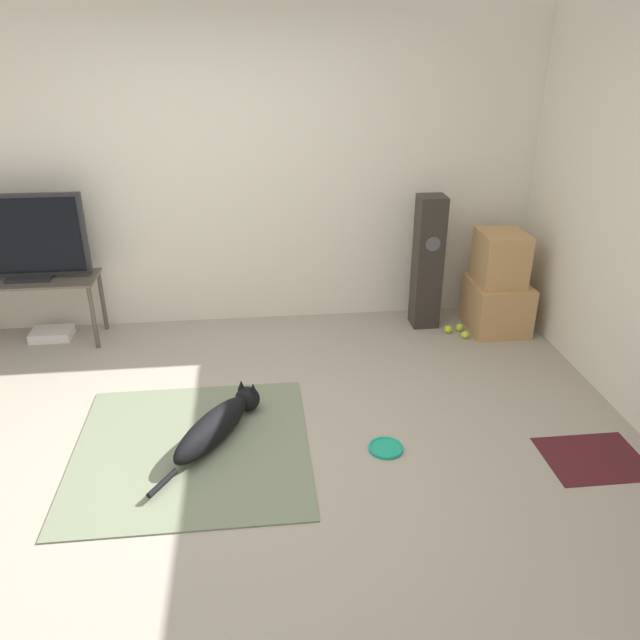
# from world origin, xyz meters

# --- Properties ---
(ground_plane) EXTENTS (12.00, 12.00, 0.00)m
(ground_plane) POSITION_xyz_m (0.00, 0.00, 0.00)
(ground_plane) COLOR #9E9384
(wall_back) EXTENTS (8.00, 0.06, 2.55)m
(wall_back) POSITION_xyz_m (0.00, 2.10, 1.27)
(wall_back) COLOR silver
(wall_back) RESTS_ON ground_plane
(area_rug) EXTENTS (1.43, 1.43, 0.01)m
(area_rug) POSITION_xyz_m (-0.26, 0.16, 0.01)
(area_rug) COLOR slate
(area_rug) RESTS_ON ground_plane
(dog) EXTENTS (0.64, 0.95, 0.22)m
(dog) POSITION_xyz_m (-0.10, 0.25, 0.11)
(dog) COLOR black
(dog) RESTS_ON area_rug
(frisbee) EXTENTS (0.22, 0.22, 0.03)m
(frisbee) POSITION_xyz_m (0.92, 0.02, 0.01)
(frisbee) COLOR #199E7A
(frisbee) RESTS_ON ground_plane
(cardboard_box_lower) EXTENTS (0.47, 0.52, 0.42)m
(cardboard_box_lower) POSITION_xyz_m (2.21, 1.62, 0.21)
(cardboard_box_lower) COLOR tan
(cardboard_box_lower) RESTS_ON ground_plane
(cardboard_box_upper) EXTENTS (0.37, 0.40, 0.43)m
(cardboard_box_upper) POSITION_xyz_m (2.19, 1.62, 0.64)
(cardboard_box_upper) COLOR tan
(cardboard_box_upper) RESTS_ON cardboard_box_lower
(floor_speaker) EXTENTS (0.22, 0.23, 1.13)m
(floor_speaker) POSITION_xyz_m (1.62, 1.77, 0.57)
(floor_speaker) COLOR #2D2823
(floor_speaker) RESTS_ON ground_plane
(tv_stand) EXTENTS (1.02, 0.41, 0.55)m
(tv_stand) POSITION_xyz_m (-1.60, 1.80, 0.47)
(tv_stand) COLOR brown
(tv_stand) RESTS_ON ground_plane
(tv) EXTENTS (0.97, 0.20, 0.68)m
(tv) POSITION_xyz_m (-1.60, 1.80, 0.88)
(tv) COLOR #232326
(tv) RESTS_ON tv_stand
(tennis_ball_by_boxes) EXTENTS (0.07, 0.07, 0.07)m
(tennis_ball_by_boxes) POSITION_xyz_m (1.90, 1.46, 0.03)
(tennis_ball_by_boxes) COLOR #C6E033
(tennis_ball_by_boxes) RESTS_ON ground_plane
(tennis_ball_near_speaker) EXTENTS (0.07, 0.07, 0.07)m
(tennis_ball_near_speaker) POSITION_xyz_m (1.89, 1.60, 0.03)
(tennis_ball_near_speaker) COLOR #C6E033
(tennis_ball_near_speaker) RESTS_ON ground_plane
(tennis_ball_loose_on_carpet) EXTENTS (0.07, 0.07, 0.07)m
(tennis_ball_loose_on_carpet) POSITION_xyz_m (1.78, 1.57, 0.03)
(tennis_ball_loose_on_carpet) COLOR #C6E033
(tennis_ball_loose_on_carpet) RESTS_ON ground_plane
(game_console) EXTENTS (0.33, 0.23, 0.08)m
(game_console) POSITION_xyz_m (-1.54, 1.84, 0.04)
(game_console) COLOR white
(game_console) RESTS_ON ground_plane
(door_mat) EXTENTS (0.59, 0.48, 0.01)m
(door_mat) POSITION_xyz_m (2.15, -0.20, 0.00)
(door_mat) COLOR #47191E
(door_mat) RESTS_ON ground_plane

